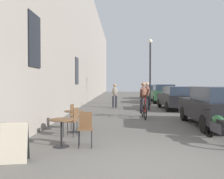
{
  "coord_description": "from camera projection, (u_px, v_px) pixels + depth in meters",
  "views": [
    {
      "loc": [
        -0.49,
        -4.9,
        1.65
      ],
      "look_at": [
        -1.07,
        15.55,
        1.14
      ],
      "focal_mm": 40.55,
      "sensor_mm": 36.0,
      "label": 1
    }
  ],
  "objects": [
    {
      "name": "building_facade_left",
      "position": [
        80.0,
        35.0,
        18.87
      ],
      "size": [
        0.54,
        68.0,
        10.5
      ],
      "color": "gray",
      "rests_on": "ground_plane"
    },
    {
      "name": "parked_motorcycle",
      "position": [
        220.0,
        128.0,
        7.06
      ],
      "size": [
        0.62,
        2.15,
        0.92
      ],
      "color": "black",
      "rests_on": "ground_plane"
    },
    {
      "name": "parked_car_fourth",
      "position": [
        154.0,
        92.0,
        26.84
      ],
      "size": [
        1.78,
        4.13,
        1.46
      ],
      "color": "#23512D",
      "rests_on": "ground_plane"
    },
    {
      "name": "parked_car_nearest",
      "position": [
        215.0,
        106.0,
        9.56
      ],
      "size": [
        1.85,
        4.29,
        1.52
      ],
      "color": "black",
      "rests_on": "ground_plane"
    },
    {
      "name": "sandwich_board_sign",
      "position": [
        15.0,
        142.0,
        5.29
      ],
      "size": [
        0.61,
        0.47,
        0.84
      ],
      "color": "black",
      "rests_on": "ground_plane"
    },
    {
      "name": "cafe_chair_mid_toward_street",
      "position": [
        72.0,
        120.0,
        7.84
      ],
      "size": [
        0.45,
        0.45,
        0.89
      ],
      "color": "black",
      "rests_on": "ground_plane"
    },
    {
      "name": "cafe_table_mid",
      "position": [
        74.0,
        117.0,
        8.47
      ],
      "size": [
        0.64,
        0.64,
        0.72
      ],
      "color": "black",
      "rests_on": "ground_plane"
    },
    {
      "name": "cafe_table_near",
      "position": [
        61.0,
        127.0,
        6.53
      ],
      "size": [
        0.64,
        0.64,
        0.72
      ],
      "color": "black",
      "rests_on": "ground_plane"
    },
    {
      "name": "pedestrian_near",
      "position": [
        147.0,
        94.0,
        15.42
      ],
      "size": [
        0.36,
        0.28,
        1.72
      ],
      "color": "#26262D",
      "rests_on": "ground_plane"
    },
    {
      "name": "pedestrian_mid",
      "position": [
        115.0,
        94.0,
        17.13
      ],
      "size": [
        0.37,
        0.29,
        1.62
      ],
      "color": "#26262D",
      "rests_on": "ground_plane"
    },
    {
      "name": "cyclist_on_bicycle",
      "position": [
        144.0,
        101.0,
        12.1
      ],
      "size": [
        0.52,
        1.76,
        1.74
      ],
      "color": "black",
      "rests_on": "ground_plane"
    },
    {
      "name": "cafe_chair_mid_toward_wall",
      "position": [
        75.0,
        115.0,
        9.11
      ],
      "size": [
        0.43,
        0.43,
        0.89
      ],
      "color": "black",
      "rests_on": "ground_plane"
    },
    {
      "name": "parked_car_second",
      "position": [
        176.0,
        98.0,
        15.76
      ],
      "size": [
        1.79,
        4.1,
        1.45
      ],
      "color": "black",
      "rests_on": "ground_plane"
    },
    {
      "name": "cafe_chair_near_toward_street",
      "position": [
        85.0,
        127.0,
        6.59
      ],
      "size": [
        0.42,
        0.42,
        0.89
      ],
      "color": "black",
      "rests_on": "ground_plane"
    },
    {
      "name": "street_lamp",
      "position": [
        150.0,
        63.0,
        18.63
      ],
      "size": [
        0.32,
        0.32,
        4.9
      ],
      "color": "black",
      "rests_on": "ground_plane"
    },
    {
      "name": "ground_plane",
      "position": [
        144.0,
        168.0,
        4.92
      ],
      "size": [
        88.0,
        88.0,
        0.0
      ],
      "primitive_type": "plane",
      "color": "#5B5954"
    },
    {
      "name": "parked_car_third",
      "position": [
        163.0,
        93.0,
        21.27
      ],
      "size": [
        1.96,
        4.4,
        1.54
      ],
      "color": "#23512D",
      "rests_on": "ground_plane"
    }
  ]
}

